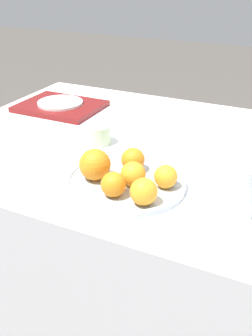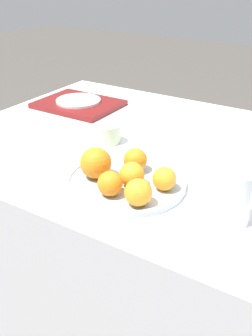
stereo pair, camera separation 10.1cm
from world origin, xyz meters
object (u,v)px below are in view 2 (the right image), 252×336
fruit_platter (126,181)px  side_plate (78,101)px  orange_3 (135,160)px  orange_1 (96,163)px  cup_0 (108,133)px  orange_5 (138,193)px  serving_tray (79,104)px  orange_2 (110,184)px  orange_4 (164,179)px  orange_0 (132,175)px  water_glass (238,198)px

fruit_platter → side_plate: bearing=139.1°
fruit_platter → orange_3: bearing=97.2°
orange_1 → cup_0: 0.26m
fruit_platter → orange_5: orange_5 is taller
orange_1 → serving_tray: 0.62m
orange_1 → orange_3: 0.11m
orange_1 → serving_tray: bearing=132.5°
orange_2 → serving_tray: 0.72m
orange_4 → orange_3: bearing=157.5°
orange_2 → cup_0: (-0.20, 0.28, -0.01)m
orange_4 → orange_5: size_ratio=0.91×
orange_0 → orange_2: (-0.02, -0.07, -0.00)m
fruit_platter → orange_1: (-0.08, -0.03, 0.05)m
orange_0 → orange_4: 0.08m
orange_0 → water_glass: water_glass is taller
fruit_platter → orange_2: orange_2 is taller
orange_2 → serving_tray: bearing=134.4°
serving_tray → cup_0: cup_0 is taller
orange_0 → water_glass: size_ratio=0.52×
orange_1 → side_plate: size_ratio=0.47×
orange_2 → orange_4: orange_2 is taller
side_plate → serving_tray: bearing=-90.0°
orange_2 → side_plate: bearing=134.4°
water_glass → cup_0: 0.54m
orange_1 → cup_0: orange_1 is taller
fruit_platter → orange_5: 0.12m
fruit_platter → orange_2: (0.00, -0.08, 0.03)m
water_glass → orange_1: bearing=-177.4°
orange_4 → side_plate: orange_4 is taller
orange_2 → cup_0: bearing=125.4°
orange_3 → fruit_platter: bearing=-82.8°
fruit_platter → serving_tray: size_ratio=1.01×
serving_tray → orange_4: bearing=-34.8°
orange_0 → orange_5: bearing=-49.2°
side_plate → cup_0: (0.30, -0.23, 0.01)m
orange_1 → orange_4: size_ratio=1.39×
orange_3 → cup_0: orange_3 is taller
orange_2 → orange_1: bearing=146.4°
fruit_platter → orange_5: bearing=-44.0°
orange_2 → fruit_platter: bearing=93.3°
fruit_platter → cup_0: 0.28m
orange_0 → side_plate: (-0.52, 0.44, -0.02)m
orange_1 → orange_3: bearing=50.9°
orange_2 → orange_4: 0.14m
serving_tray → side_plate: size_ratio=1.76×
orange_2 → orange_0: bearing=71.1°
orange_5 → orange_3: bearing=123.2°
orange_3 → side_plate: size_ratio=0.36×
fruit_platter → water_glass: (0.30, -0.01, 0.05)m
orange_2 → cup_0: orange_2 is taller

